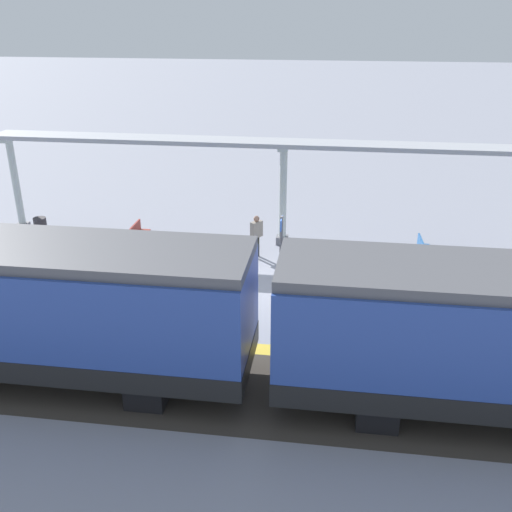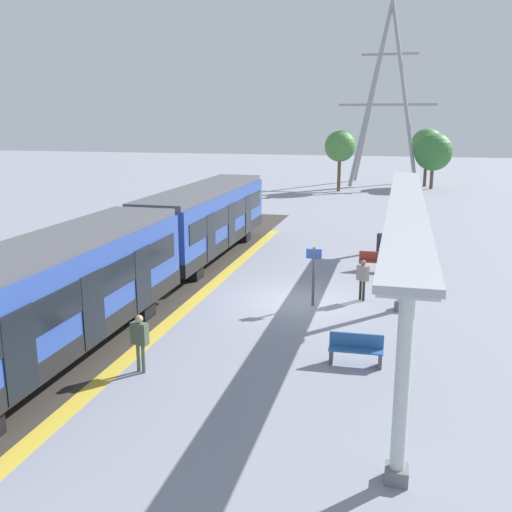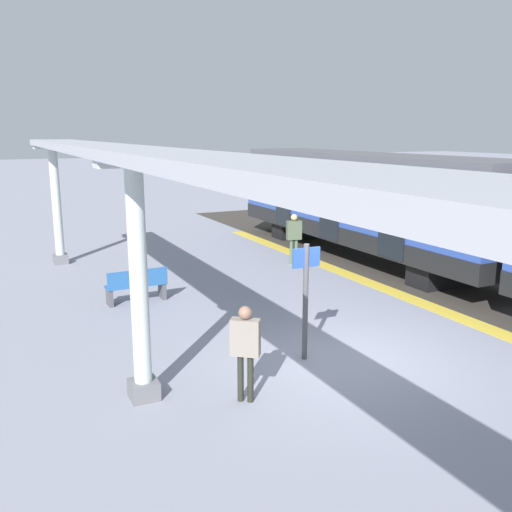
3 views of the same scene
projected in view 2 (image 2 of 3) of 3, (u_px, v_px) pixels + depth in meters
ground_plane at (300, 301)px, 21.76m from camera, size 176.00×176.00×0.00m
tactile_edge_strip at (202, 294)px, 22.67m from camera, size 0.52×26.81×0.01m
trackbed at (158, 290)px, 23.11m from camera, size 3.20×38.81×0.01m
train_near_carriage at (50, 300)px, 15.88m from camera, size 2.65×12.61×3.48m
train_far_carriage at (206, 220)px, 28.33m from camera, size 2.65×12.61×3.48m
canopy_pillar_nearest at (402, 388)px, 10.52m from camera, size 1.10×0.44×3.78m
canopy_pillar_second at (403, 258)px, 20.32m from camera, size 1.10×0.44×3.78m
canopy_pillar_third at (404, 212)px, 30.29m from camera, size 1.10×0.44×3.78m
canopy_beam at (407, 203)px, 19.96m from camera, size 1.20×21.75×0.16m
bench_near_end at (356, 349)px, 16.11m from camera, size 1.51×0.48×0.86m
bench_mid_platform at (376, 261)px, 25.98m from camera, size 1.50×0.45×0.86m
trash_bin at (381, 243)px, 29.60m from camera, size 0.48×0.48×0.95m
platform_info_sign at (314, 270)px, 20.96m from camera, size 0.56×0.10×2.20m
passenger_waiting_near_edge at (140, 337)px, 15.46m from camera, size 0.50×0.31×1.62m
passenger_by_the_benches at (363, 275)px, 21.62m from camera, size 0.48×0.44×1.57m
electricity_pylon at (388, 95)px, 57.81m from camera, size 9.67×6.79×17.74m
tree_left_background at (340, 147)px, 53.62m from camera, size 2.86×2.86×5.60m
tree_right_background at (433, 152)px, 55.63m from camera, size 3.61×3.61×5.35m
tree_centre_background at (427, 145)px, 57.44m from camera, size 3.22×3.22×5.75m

